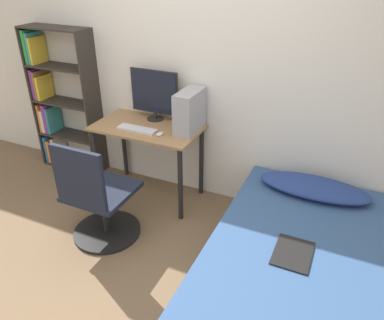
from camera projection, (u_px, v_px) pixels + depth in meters
The scene contains 12 objects.
ground_plane at pixel (104, 290), 2.73m from camera, with size 14.00×14.00×0.00m, color brown.
wall_back at pixel (192, 69), 3.36m from camera, with size 8.00×0.05×2.50m.
desk at pixel (148, 139), 3.53m from camera, with size 1.00×0.57×0.75m.
bookshelf at pixel (57, 105), 4.06m from camera, with size 0.74×0.26×1.54m.
office_chair at pixel (98, 204), 3.08m from camera, with size 0.58×0.58×0.94m.
bed at pixel (292, 270), 2.62m from camera, with size 1.17×1.93×0.43m.
pillow at pixel (314, 187), 3.06m from camera, with size 0.89×0.36×0.11m.
magazine at pixel (293, 253), 2.45m from camera, with size 0.24×0.32×0.01m.
monitor at pixel (154, 94), 3.50m from camera, with size 0.49×0.16×0.48m.
keyboard at pixel (137, 129), 3.39m from camera, with size 0.37×0.11×0.02m.
pc_tower at pixel (190, 111), 3.30m from camera, with size 0.16×0.37×0.37m.
mouse at pixel (160, 134), 3.30m from camera, with size 0.06×0.09×0.02m.
Camera 1 is at (1.39, -1.50, 2.15)m, focal length 35.00 mm.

